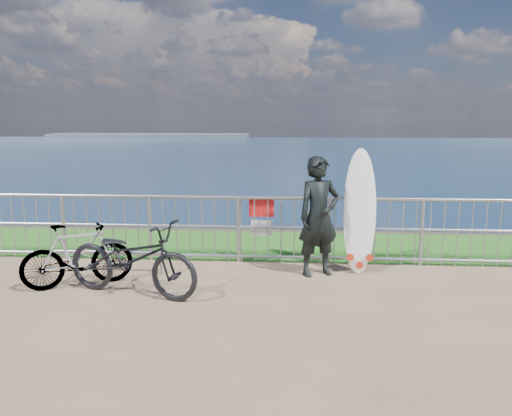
# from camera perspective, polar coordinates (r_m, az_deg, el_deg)

# --- Properties ---
(grass_strip) EXTENTS (120.00, 120.00, 0.00)m
(grass_strip) POSITION_cam_1_polar(r_m,az_deg,el_deg) (9.49, 1.71, -4.27)
(grass_strip) COLOR #21601A
(grass_strip) RESTS_ON ground
(seascape) EXTENTS (260.00, 260.00, 5.00)m
(seascape) POSITION_cam_1_polar(r_m,az_deg,el_deg) (160.29, -12.03, 7.86)
(seascape) COLOR brown
(seascape) RESTS_ON ground
(railing) EXTENTS (10.06, 0.10, 1.13)m
(railing) POSITION_cam_1_polar(r_m,az_deg,el_deg) (8.29, 1.53, -2.38)
(railing) COLOR #989AA0
(railing) RESTS_ON ground
(surfer) EXTENTS (0.79, 0.67, 1.83)m
(surfer) POSITION_cam_1_polar(r_m,az_deg,el_deg) (7.64, 7.19, -0.98)
(surfer) COLOR black
(surfer) RESTS_ON ground
(surfboard) EXTENTS (0.54, 0.48, 1.94)m
(surfboard) POSITION_cam_1_polar(r_m,az_deg,el_deg) (7.94, 11.75, -0.83)
(surfboard) COLOR white
(surfboard) RESTS_ON ground
(bicycle_near) EXTENTS (2.10, 1.21, 1.04)m
(bicycle_near) POSITION_cam_1_polar(r_m,az_deg,el_deg) (7.00, -14.01, -5.58)
(bicycle_near) COLOR black
(bicycle_near) RESTS_ON ground
(bicycle_far) EXTENTS (1.57, 1.11, 0.93)m
(bicycle_far) POSITION_cam_1_polar(r_m,az_deg,el_deg) (7.59, -19.74, -5.10)
(bicycle_far) COLOR black
(bicycle_far) RESTS_ON ground
(bike_rack) EXTENTS (1.79, 0.05, 0.37)m
(bike_rack) POSITION_cam_1_polar(r_m,az_deg,el_deg) (8.09, -16.25, -5.11)
(bike_rack) COLOR #989AA0
(bike_rack) RESTS_ON ground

